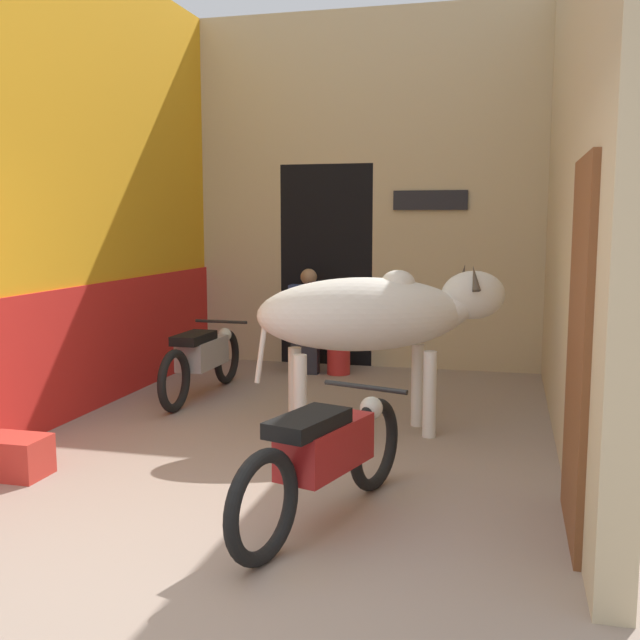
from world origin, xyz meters
TOP-DOWN VIEW (x-y plane):
  - ground_plane at (0.00, 0.00)m, footprint 30.00×30.00m
  - wall_left_shopfront at (-2.16, 2.77)m, footprint 0.25×5.55m
  - wall_back_with_doorway at (-0.19, 5.82)m, footprint 4.14×0.93m
  - wall_right_with_door at (2.16, 2.73)m, footprint 0.22×5.55m
  - cow at (0.63, 2.70)m, footprint 2.10×1.26m
  - motorcycle_near at (0.67, 0.80)m, footprint 0.74×1.81m
  - motorcycle_far at (-1.28, 3.57)m, footprint 0.58×1.86m
  - shopkeeper_seated at (-0.58, 5.04)m, footprint 0.44×0.33m
  - plastic_stool at (-0.20, 4.99)m, footprint 0.38×0.38m
  - crate at (-1.60, 1.05)m, footprint 0.44×0.32m

SIDE VIEW (x-z plane):
  - ground_plane at x=0.00m, z-range 0.00..0.00m
  - crate at x=-1.60m, z-range 0.00..0.28m
  - plastic_stool at x=-0.20m, z-range 0.02..0.47m
  - motorcycle_far at x=-1.28m, z-range 0.04..0.76m
  - motorcycle_near at x=0.67m, z-range 0.05..0.78m
  - shopkeeper_seated at x=-0.58m, z-range 0.03..1.23m
  - cow at x=0.63m, z-range 0.29..1.70m
  - wall_back_with_doorway at x=-0.19m, z-range -0.34..3.85m
  - wall_left_shopfront at x=-2.16m, z-range -0.07..4.13m
  - wall_right_with_door at x=2.16m, z-range -0.03..4.17m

